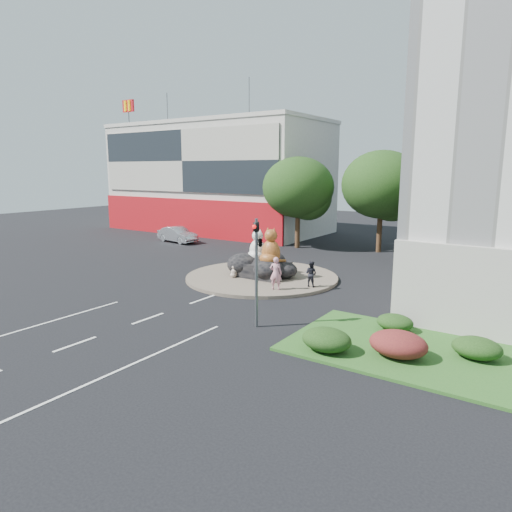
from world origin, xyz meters
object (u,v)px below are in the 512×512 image
(kitten_calico, at_px, (234,271))
(pedestrian_dark, at_px, (311,274))
(litter_bin, at_px, (328,339))
(cat_tabby, at_px, (271,246))
(parked_car, at_px, (178,235))
(pedestrian_pink, at_px, (276,273))
(kitten_white, at_px, (276,275))
(cat_white, at_px, (258,245))

(kitten_calico, bearing_deg, pedestrian_dark, 19.29)
(kitten_calico, bearing_deg, litter_bin, -23.67)
(cat_tabby, relative_size, parked_car, 0.52)
(pedestrian_dark, xyz_separation_m, parked_car, (-19.35, 8.78, -0.21))
(cat_tabby, bearing_deg, pedestrian_pink, -51.01)
(pedestrian_pink, xyz_separation_m, pedestrian_dark, (1.37, 1.80, -0.20))
(kitten_white, xyz_separation_m, litter_bin, (7.25, -7.81, -0.18))
(cat_tabby, distance_m, kitten_white, 1.93)
(parked_car, height_order, litter_bin, parked_car)
(kitten_calico, distance_m, pedestrian_pink, 4.09)
(pedestrian_dark, relative_size, parked_car, 0.33)
(cat_white, height_order, litter_bin, cat_white)
(kitten_calico, xyz_separation_m, pedestrian_pink, (3.89, -1.11, 0.55))
(parked_car, relative_size, litter_bin, 6.79)
(kitten_white, relative_size, parked_car, 0.19)
(cat_tabby, distance_m, pedestrian_pink, 3.05)
(cat_white, distance_m, parked_car, 16.74)
(cat_white, bearing_deg, parked_car, 150.34)
(pedestrian_dark, bearing_deg, parked_car, -21.20)
(kitten_white, height_order, pedestrian_dark, pedestrian_dark)
(pedestrian_pink, bearing_deg, parked_car, -50.16)
(litter_bin, bearing_deg, pedestrian_pink, 135.55)
(kitten_white, height_order, pedestrian_pink, pedestrian_pink)
(pedestrian_pink, bearing_deg, litter_bin, 115.85)
(kitten_calico, xyz_separation_m, kitten_white, (2.93, 0.53, 0.02))
(cat_tabby, distance_m, kitten_calico, 2.94)
(kitten_white, relative_size, litter_bin, 1.30)
(cat_white, height_order, cat_tabby, cat_tabby)
(cat_white, relative_size, pedestrian_pink, 1.10)
(kitten_calico, bearing_deg, parked_car, 158.02)
(kitten_white, bearing_deg, cat_white, 140.63)
(cat_tabby, height_order, parked_car, cat_tabby)
(cat_white, bearing_deg, kitten_calico, -113.69)
(cat_tabby, xyz_separation_m, pedestrian_pink, (1.76, -2.23, -1.13))
(cat_white, height_order, parked_car, cat_white)
(pedestrian_dark, relative_size, litter_bin, 2.26)
(pedestrian_dark, bearing_deg, cat_tabby, -4.66)
(pedestrian_dark, xyz_separation_m, litter_bin, (4.92, -7.96, -0.51))
(pedestrian_dark, bearing_deg, cat_white, -9.69)
(kitten_white, distance_m, litter_bin, 10.66)
(kitten_calico, height_order, parked_car, parked_car)
(pedestrian_pink, relative_size, parked_car, 0.42)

